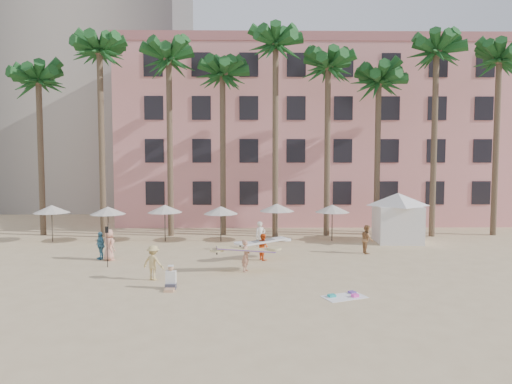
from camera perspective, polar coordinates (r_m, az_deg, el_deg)
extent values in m
plane|color=#D1B789|center=(20.73, -3.80, -12.29)|extent=(120.00, 120.00, 0.00)
cube|color=pink|center=(46.30, 6.61, 6.69)|extent=(35.00, 14.00, 16.00)
cube|color=#A89E8E|center=(63.88, -19.50, 21.26)|extent=(22.00, 18.00, 50.00)
cylinder|color=brown|center=(38.84, -25.29, 3.90)|extent=(0.44, 0.44, 12.00)
cylinder|color=brown|center=(36.12, -18.73, 5.68)|extent=(0.44, 0.44, 14.00)
cylinder|color=brown|center=(35.40, -10.71, 5.45)|extent=(0.44, 0.44, 13.50)
cylinder|color=brown|center=(35.43, -4.16, 4.70)|extent=(0.44, 0.44, 12.50)
cylinder|color=brown|center=(34.45, 2.43, 6.39)|extent=(0.44, 0.44, 14.50)
cylinder|color=brown|center=(35.38, 8.89, 5.07)|extent=(0.44, 0.44, 13.00)
cylinder|color=brown|center=(36.74, 14.93, 4.16)|extent=(0.44, 0.44, 12.00)
cylinder|color=brown|center=(37.10, 21.36, 5.57)|extent=(0.44, 0.44, 14.00)
cylinder|color=brown|center=(39.69, 27.80, 4.90)|extent=(0.44, 0.44, 13.50)
cylinder|color=#332B23|center=(35.58, -24.13, -3.71)|extent=(0.07, 0.07, 2.50)
cone|color=beige|center=(35.46, -24.18, -1.95)|extent=(2.50, 2.50, 0.55)
cylinder|color=#332B23|center=(34.11, -18.00, -3.96)|extent=(0.07, 0.07, 2.40)
cone|color=beige|center=(33.99, -18.04, -2.21)|extent=(2.50, 2.50, 0.55)
cylinder|color=#332B23|center=(33.34, -11.30, -3.94)|extent=(0.07, 0.07, 2.50)
cone|color=beige|center=(33.21, -11.33, -2.06)|extent=(2.50, 2.50, 0.55)
cylinder|color=#332B23|center=(32.76, -4.42, -4.10)|extent=(0.07, 0.07, 2.40)
cone|color=beige|center=(32.63, -4.43, -2.27)|extent=(2.50, 2.50, 0.55)
cylinder|color=#332B23|center=(32.64, 2.61, -3.95)|extent=(0.07, 0.07, 2.60)
cone|color=beige|center=(32.50, 2.62, -1.94)|extent=(2.50, 2.50, 0.55)
cylinder|color=#332B23|center=(33.32, 9.49, -3.92)|extent=(0.07, 0.07, 2.50)
cone|color=beige|center=(33.19, 9.51, -2.04)|extent=(2.50, 2.50, 0.55)
cube|color=white|center=(33.94, 17.26, -3.82)|extent=(3.19, 3.19, 2.60)
cone|color=white|center=(33.75, 17.32, -0.87)|extent=(4.78, 4.78, 0.90)
cube|color=white|center=(20.21, 10.99, -12.75)|extent=(2.04, 1.60, 0.02)
cube|color=teal|center=(20.09, 9.45, -12.65)|extent=(0.37, 0.34, 0.10)
cube|color=#FF46BF|center=(20.25, 12.28, -12.53)|extent=(0.34, 0.31, 0.12)
cube|color=#6D47AB|center=(20.76, 11.93, -12.16)|extent=(0.35, 0.38, 0.08)
imported|color=tan|center=(23.99, -1.28, -7.96)|extent=(0.56, 0.70, 1.67)
cube|color=#CEBC80|center=(23.93, -1.28, -7.18)|extent=(3.09, 1.13, 0.36)
imported|color=#F45819|center=(26.74, 0.90, -6.84)|extent=(0.85, 0.93, 1.55)
cube|color=white|center=(26.69, 0.90, -6.19)|extent=(2.94, 1.88, 0.30)
imported|color=teal|center=(28.39, -18.88, -6.35)|extent=(0.94, 0.97, 1.63)
imported|color=tan|center=(27.94, -17.89, -6.30)|extent=(1.04, 1.03, 1.82)
imported|color=tan|center=(22.92, -12.73, -8.60)|extent=(1.25, 0.99, 1.69)
imported|color=#9E6D41|center=(29.41, 13.70, -5.74)|extent=(0.68, 0.87, 1.78)
imported|color=silver|center=(29.26, 0.55, -5.56)|extent=(0.81, 0.68, 1.90)
cylinder|color=black|center=(26.19, -18.11, -6.67)|extent=(0.04, 0.04, 2.10)
cube|color=black|center=(26.02, -18.15, -4.51)|extent=(0.18, 0.03, 0.35)
cube|color=#3F3F4C|center=(21.37, -10.60, -11.50)|extent=(0.47, 0.44, 0.25)
cube|color=tan|center=(21.04, -10.77, -11.92)|extent=(0.42, 0.47, 0.13)
cube|color=white|center=(21.31, -10.59, -10.43)|extent=(0.46, 0.27, 0.58)
sphere|color=tan|center=(21.21, -10.60, -9.33)|extent=(0.25, 0.25, 0.25)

